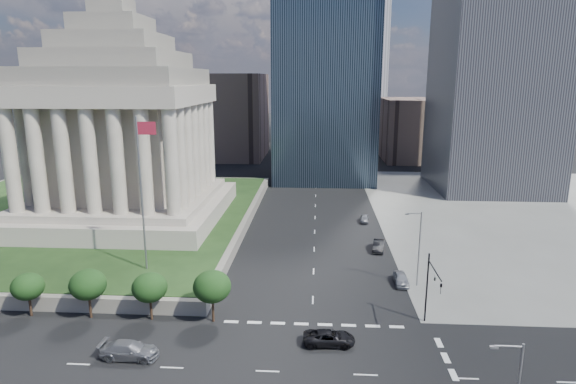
# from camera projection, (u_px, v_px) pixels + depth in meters

# --- Properties ---
(ground) EXTENTS (500.00, 500.00, 0.00)m
(ground) POSITION_uv_depth(u_px,v_px,m) (316.00, 174.00, 136.43)
(ground) COLOR black
(ground) RESTS_ON ground
(sidewalk_ne) EXTENTS (68.00, 90.00, 0.03)m
(sidewalk_ne) POSITION_uv_depth(u_px,v_px,m) (549.00, 216.00, 94.77)
(sidewalk_ne) COLOR slate
(sidewalk_ne) RESTS_ON ground
(plaza_terrace) EXTENTS (66.00, 70.00, 1.80)m
(plaza_terrace) POSITION_uv_depth(u_px,v_px,m) (76.00, 218.00, 90.37)
(plaza_terrace) COLOR slate
(plaza_terrace) RESTS_ON ground
(plaza_lawn) EXTENTS (64.00, 68.00, 0.10)m
(plaza_lawn) POSITION_uv_depth(u_px,v_px,m) (75.00, 213.00, 90.16)
(plaza_lawn) COLOR #1C3314
(plaza_lawn) RESTS_ON plaza_terrace
(war_memorial) EXTENTS (34.00, 34.00, 39.00)m
(war_memorial) POSITION_uv_depth(u_px,v_px,m) (120.00, 108.00, 83.07)
(war_memorial) COLOR gray
(war_memorial) RESTS_ON plaza_lawn
(flagpole) EXTENTS (2.52, 0.24, 20.00)m
(flagpole) POSITION_uv_depth(u_px,v_px,m) (142.00, 186.00, 60.91)
(flagpole) COLOR slate
(flagpole) RESTS_ON plaza_lawn
(midrise_glass) EXTENTS (26.00, 26.00, 60.00)m
(midrise_glass) POSITION_uv_depth(u_px,v_px,m) (325.00, 64.00, 124.58)
(midrise_glass) COLOR black
(midrise_glass) RESTS_ON ground
(building_filler_ne) EXTENTS (20.00, 30.00, 20.00)m
(building_filler_ne) POSITION_uv_depth(u_px,v_px,m) (412.00, 129.00, 161.34)
(building_filler_ne) COLOR brown
(building_filler_ne) RESTS_ON ground
(building_filler_nw) EXTENTS (24.00, 30.00, 28.00)m
(building_filler_nw) POSITION_uv_depth(u_px,v_px,m) (229.00, 116.00, 164.19)
(building_filler_nw) COLOR brown
(building_filler_nw) RESTS_ON ground
(traffic_signal_ne) EXTENTS (0.30, 5.74, 8.00)m
(traffic_signal_ne) POSITION_uv_depth(u_px,v_px,m) (431.00, 284.00, 50.62)
(traffic_signal_ne) COLOR black
(traffic_signal_ne) RESTS_ON ground
(street_lamp_north) EXTENTS (2.13, 0.22, 10.00)m
(street_lamp_north) POSITION_uv_depth(u_px,v_px,m) (418.00, 245.00, 61.45)
(street_lamp_north) COLOR slate
(street_lamp_north) RESTS_ON ground
(pickup_truck) EXTENTS (5.35, 2.64, 1.46)m
(pickup_truck) POSITION_uv_depth(u_px,v_px,m) (329.00, 338.00, 48.71)
(pickup_truck) COLOR black
(pickup_truck) RESTS_ON ground
(suv_grey) EXTENTS (2.45, 5.73, 1.65)m
(suv_grey) POSITION_uv_depth(u_px,v_px,m) (129.00, 350.00, 46.33)
(suv_grey) COLOR #585A60
(suv_grey) RESTS_ON ground
(parked_sedan_near) EXTENTS (1.87, 4.45, 1.51)m
(parked_sedan_near) POSITION_uv_depth(u_px,v_px,m) (401.00, 279.00, 63.08)
(parked_sedan_near) COLOR gray
(parked_sedan_near) RESTS_ON ground
(parked_sedan_mid) EXTENTS (2.45, 4.98, 1.57)m
(parked_sedan_mid) POSITION_uv_depth(u_px,v_px,m) (379.00, 246.00, 75.54)
(parked_sedan_mid) COLOR black
(parked_sedan_mid) RESTS_ON ground
(parked_sedan_far) EXTENTS (2.08, 4.15, 1.36)m
(parked_sedan_far) POSITION_uv_depth(u_px,v_px,m) (364.00, 219.00, 90.59)
(parked_sedan_far) COLOR slate
(parked_sedan_far) RESTS_ON ground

